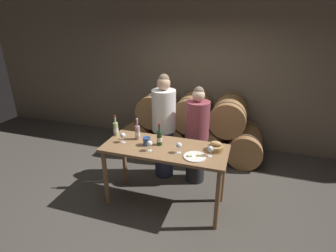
{
  "coord_description": "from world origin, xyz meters",
  "views": [
    {
      "loc": [
        1.0,
        -2.95,
        2.51
      ],
      "look_at": [
        0.0,
        0.14,
        1.16
      ],
      "focal_mm": 28.0,
      "sensor_mm": 36.0,
      "label": 1
    }
  ],
  "objects_px": {
    "tasting_table": "(165,155)",
    "wine_bottle_white": "(116,129)",
    "wine_bottle_red": "(159,138)",
    "wine_glass_far_left": "(123,136)",
    "blue_crock": "(147,141)",
    "wine_glass_right": "(210,149)",
    "cheese_plate": "(195,157)",
    "person_right": "(197,136)",
    "wine_bottle_rose": "(138,132)",
    "person_left": "(164,127)",
    "wine_glass_center": "(179,146)",
    "bread_basket": "(216,147)",
    "wine_glass_left": "(150,144)"
  },
  "relations": [
    {
      "from": "person_right",
      "to": "wine_glass_left",
      "type": "distance_m",
      "value": 1.0
    },
    {
      "from": "person_right",
      "to": "blue_crock",
      "type": "distance_m",
      "value": 0.92
    },
    {
      "from": "cheese_plate",
      "to": "wine_glass_far_left",
      "type": "xyz_separation_m",
      "value": [
        -1.03,
        0.11,
        0.09
      ]
    },
    {
      "from": "wine_bottle_white",
      "to": "blue_crock",
      "type": "height_order",
      "value": "wine_bottle_white"
    },
    {
      "from": "person_right",
      "to": "wine_glass_center",
      "type": "bearing_deg",
      "value": -94.69
    },
    {
      "from": "wine_glass_left",
      "to": "wine_glass_far_left",
      "type": "bearing_deg",
      "value": 164.76
    },
    {
      "from": "wine_bottle_white",
      "to": "wine_bottle_red",
      "type": "bearing_deg",
      "value": -7.69
    },
    {
      "from": "person_left",
      "to": "wine_glass_center",
      "type": "height_order",
      "value": "person_left"
    },
    {
      "from": "wine_bottle_rose",
      "to": "wine_glass_right",
      "type": "height_order",
      "value": "wine_bottle_rose"
    },
    {
      "from": "tasting_table",
      "to": "wine_bottle_red",
      "type": "bearing_deg",
      "value": 154.16
    },
    {
      "from": "blue_crock",
      "to": "wine_glass_right",
      "type": "bearing_deg",
      "value": -3.26
    },
    {
      "from": "wine_glass_center",
      "to": "wine_glass_right",
      "type": "bearing_deg",
      "value": 3.56
    },
    {
      "from": "tasting_table",
      "to": "cheese_plate",
      "type": "bearing_deg",
      "value": -18.11
    },
    {
      "from": "wine_bottle_rose",
      "to": "blue_crock",
      "type": "relative_size",
      "value": 2.73
    },
    {
      "from": "tasting_table",
      "to": "wine_glass_right",
      "type": "bearing_deg",
      "value": -6.27
    },
    {
      "from": "tasting_table",
      "to": "blue_crock",
      "type": "relative_size",
      "value": 14.65
    },
    {
      "from": "person_left",
      "to": "cheese_plate",
      "type": "height_order",
      "value": "person_left"
    },
    {
      "from": "person_left",
      "to": "wine_glass_far_left",
      "type": "relative_size",
      "value": 12.19
    },
    {
      "from": "tasting_table",
      "to": "wine_bottle_white",
      "type": "height_order",
      "value": "wine_bottle_white"
    },
    {
      "from": "wine_glass_center",
      "to": "wine_bottle_rose",
      "type": "bearing_deg",
      "value": 162.36
    },
    {
      "from": "wine_bottle_red",
      "to": "wine_bottle_white",
      "type": "distance_m",
      "value": 0.71
    },
    {
      "from": "person_left",
      "to": "wine_glass_left",
      "type": "xyz_separation_m",
      "value": [
        0.1,
        -0.87,
        0.13
      ]
    },
    {
      "from": "person_left",
      "to": "cheese_plate",
      "type": "bearing_deg",
      "value": -50.97
    },
    {
      "from": "cheese_plate",
      "to": "wine_glass_left",
      "type": "bearing_deg",
      "value": -178.78
    },
    {
      "from": "tasting_table",
      "to": "bread_basket",
      "type": "distance_m",
      "value": 0.69
    },
    {
      "from": "wine_bottle_white",
      "to": "wine_bottle_rose",
      "type": "distance_m",
      "value": 0.35
    },
    {
      "from": "wine_bottle_red",
      "to": "wine_glass_far_left",
      "type": "relative_size",
      "value": 2.19
    },
    {
      "from": "wine_bottle_red",
      "to": "wine_glass_left",
      "type": "distance_m",
      "value": 0.21
    },
    {
      "from": "tasting_table",
      "to": "wine_bottle_white",
      "type": "xyz_separation_m",
      "value": [
        -0.8,
        0.14,
        0.23
      ]
    },
    {
      "from": "bread_basket",
      "to": "wine_glass_right",
      "type": "xyz_separation_m",
      "value": [
        -0.04,
        -0.18,
        0.05
      ]
    },
    {
      "from": "cheese_plate",
      "to": "person_right",
      "type": "bearing_deg",
      "value": 100.21
    },
    {
      "from": "person_left",
      "to": "person_right",
      "type": "bearing_deg",
      "value": -0.01
    },
    {
      "from": "wine_glass_center",
      "to": "wine_glass_left",
      "type": "bearing_deg",
      "value": -170.26
    },
    {
      "from": "wine_bottle_red",
      "to": "tasting_table",
      "type": "bearing_deg",
      "value": -25.84
    },
    {
      "from": "blue_crock",
      "to": "wine_glass_far_left",
      "type": "relative_size",
      "value": 0.8
    },
    {
      "from": "wine_bottle_rose",
      "to": "wine_glass_far_left",
      "type": "height_order",
      "value": "wine_bottle_rose"
    },
    {
      "from": "wine_glass_far_left",
      "to": "wine_glass_center",
      "type": "distance_m",
      "value": 0.82
    },
    {
      "from": "cheese_plate",
      "to": "wine_glass_far_left",
      "type": "distance_m",
      "value": 1.04
    },
    {
      "from": "wine_glass_right",
      "to": "wine_bottle_white",
      "type": "bearing_deg",
      "value": 171.67
    },
    {
      "from": "wine_bottle_red",
      "to": "cheese_plate",
      "type": "bearing_deg",
      "value": -19.49
    },
    {
      "from": "wine_bottle_rose",
      "to": "wine_glass_far_left",
      "type": "xyz_separation_m",
      "value": [
        -0.15,
        -0.16,
        -0.0
      ]
    },
    {
      "from": "wine_bottle_rose",
      "to": "blue_crock",
      "type": "bearing_deg",
      "value": -35.4
    },
    {
      "from": "wine_bottle_red",
      "to": "wine_glass_far_left",
      "type": "height_order",
      "value": "wine_bottle_red"
    },
    {
      "from": "wine_bottle_red",
      "to": "blue_crock",
      "type": "height_order",
      "value": "wine_bottle_red"
    },
    {
      "from": "wine_bottle_white",
      "to": "wine_glass_left",
      "type": "bearing_deg",
      "value": -24.65
    },
    {
      "from": "person_left",
      "to": "wine_bottle_rose",
      "type": "relative_size",
      "value": 5.58
    },
    {
      "from": "tasting_table",
      "to": "wine_bottle_rose",
      "type": "xyz_separation_m",
      "value": [
        -0.44,
        0.12,
        0.23
      ]
    },
    {
      "from": "person_right",
      "to": "blue_crock",
      "type": "height_order",
      "value": "person_right"
    },
    {
      "from": "person_right",
      "to": "wine_glass_right",
      "type": "xyz_separation_m",
      "value": [
        0.33,
        -0.78,
        0.21
      ]
    },
    {
      "from": "wine_glass_far_left",
      "to": "wine_glass_right",
      "type": "distance_m",
      "value": 1.21
    }
  ]
}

